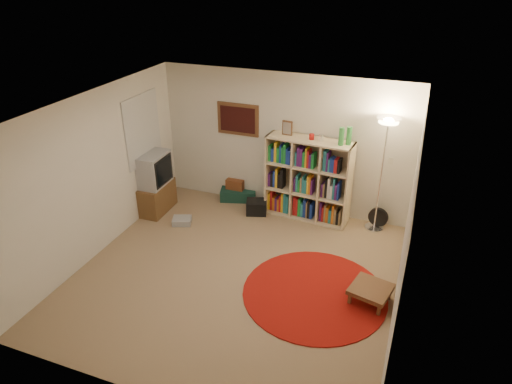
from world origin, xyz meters
TOP-DOWN VIEW (x-y plane):
  - room at (-0.05, 0.05)m, footprint 4.54×4.54m
  - bookshelf at (0.51, 2.03)m, footprint 1.51×0.55m
  - floor_lamp at (1.74, 2.03)m, footprint 0.41×0.41m
  - floor_fan at (1.79, 2.06)m, footprint 0.34×0.20m
  - tv_stand at (-2.15, 1.28)m, footprint 0.57×0.78m
  - dvd_box at (-1.44, 1.02)m, footprint 0.39×0.36m
  - suitcase at (-0.87, 2.24)m, footprint 0.76×0.60m
  - wicker_basket at (-0.92, 2.24)m, footprint 0.34×0.24m
  - duffel_bag at (-0.34, 1.82)m, footprint 0.43×0.39m
  - red_rug at (1.20, -0.01)m, footprint 2.00×2.00m
  - side_table at (1.93, 0.10)m, footprint 0.61×0.61m

SIDE VIEW (x-z plane):
  - red_rug at x=1.20m, z-range 0.00..0.02m
  - dvd_box at x=-1.44m, z-range 0.00..0.11m
  - suitcase at x=-0.87m, z-range 0.00..0.21m
  - duffel_bag at x=-0.34m, z-range 0.00..0.25m
  - floor_fan at x=1.79m, z-range 0.00..0.38m
  - side_table at x=1.93m, z-range 0.08..0.31m
  - wicker_basket at x=-0.92m, z-range 0.21..0.41m
  - tv_stand at x=-2.15m, z-range -0.02..1.10m
  - bookshelf at x=0.51m, z-range -0.17..1.60m
  - room at x=-0.05m, z-range -0.01..2.53m
  - floor_lamp at x=1.74m, z-range 0.66..2.64m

